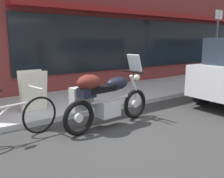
{
  "coord_description": "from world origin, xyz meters",
  "views": [
    {
      "loc": [
        -2.65,
        -3.29,
        1.68
      ],
      "look_at": [
        0.23,
        0.7,
        0.7
      ],
      "focal_mm": 39.02,
      "sensor_mm": 36.0,
      "label": 1
    }
  ],
  "objects_px": {
    "touring_motorcycle": "(104,97)",
    "parked_bicycle": "(10,120)",
    "sandwich_board_sign": "(33,91)",
    "parking_sign_pole": "(216,40)"
  },
  "relations": [
    {
      "from": "touring_motorcycle",
      "to": "parked_bicycle",
      "type": "height_order",
      "value": "touring_motorcycle"
    },
    {
      "from": "touring_motorcycle",
      "to": "sandwich_board_sign",
      "type": "xyz_separation_m",
      "value": [
        -0.86,
        1.55,
        -0.03
      ]
    },
    {
      "from": "parked_bicycle",
      "to": "touring_motorcycle",
      "type": "bearing_deg",
      "value": -10.8
    },
    {
      "from": "touring_motorcycle",
      "to": "parking_sign_pole",
      "type": "relative_size",
      "value": 0.79
    },
    {
      "from": "touring_motorcycle",
      "to": "sandwich_board_sign",
      "type": "distance_m",
      "value": 1.77
    },
    {
      "from": "sandwich_board_sign",
      "to": "touring_motorcycle",
      "type": "bearing_deg",
      "value": -60.96
    },
    {
      "from": "sandwich_board_sign",
      "to": "parking_sign_pole",
      "type": "relative_size",
      "value": 0.34
    },
    {
      "from": "touring_motorcycle",
      "to": "sandwich_board_sign",
      "type": "bearing_deg",
      "value": 119.04
    },
    {
      "from": "parked_bicycle",
      "to": "parking_sign_pole",
      "type": "distance_m",
      "value": 7.81
    },
    {
      "from": "touring_motorcycle",
      "to": "parked_bicycle",
      "type": "bearing_deg",
      "value": 169.2
    }
  ]
}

